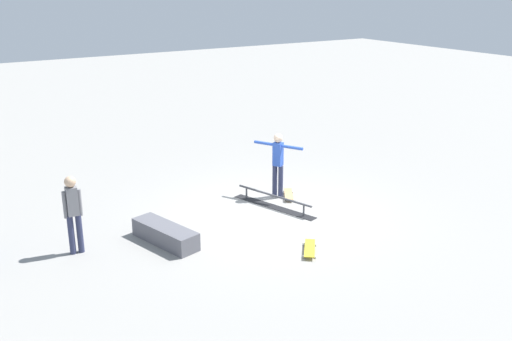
{
  "coord_description": "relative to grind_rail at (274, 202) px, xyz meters",
  "views": [
    {
      "loc": [
        -10.1,
        6.85,
        5.09
      ],
      "look_at": [
        0.3,
        0.27,
        1.0
      ],
      "focal_mm": 40.35,
      "sensor_mm": 36.0,
      "label": 1
    }
  ],
  "objects": [
    {
      "name": "bystander_grey_shirt",
      "position": [
        0.09,
        4.59,
        0.76
      ],
      "size": [
        0.22,
        0.36,
        1.59
      ],
      "rotation": [
        0.0,
        0.0,
        1.49
      ],
      "color": "#2D3351",
      "rests_on": "ground_plane"
    },
    {
      "name": "ground_plane",
      "position": [
        -0.3,
        0.23,
        -0.13
      ],
      "size": [
        60.0,
        60.0,
        0.0
      ],
      "primitive_type": "plane",
      "color": "gray"
    },
    {
      "name": "loose_skateboard_yellow",
      "position": [
        -2.31,
        0.71,
        -0.06
      ],
      "size": [
        0.75,
        0.65,
        0.09
      ],
      "rotation": [
        0.0,
        0.0,
        2.47
      ],
      "color": "yellow",
      "rests_on": "ground_plane"
    },
    {
      "name": "skateboard_main",
      "position": [
        0.36,
        -0.68,
        -0.06
      ],
      "size": [
        0.78,
        0.6,
        0.09
      ],
      "rotation": [
        0.0,
        0.0,
        5.72
      ],
      "color": "tan",
      "rests_on": "ground_plane"
    },
    {
      "name": "skater_main",
      "position": [
        0.52,
        -0.46,
        0.8
      ],
      "size": [
        1.18,
        0.68,
        1.61
      ],
      "rotation": [
        0.0,
        0.0,
        0.49
      ],
      "color": "#2D3351",
      "rests_on": "ground_plane"
    },
    {
      "name": "grind_rail",
      "position": [
        0.0,
        0.0,
        0.0
      ],
      "size": [
        2.28,
        0.92,
        0.31
      ],
      "rotation": [
        0.0,
        0.0,
        0.3
      ],
      "color": "black",
      "rests_on": "ground_plane"
    },
    {
      "name": "skate_ledge",
      "position": [
        -0.41,
        2.94,
        0.05
      ],
      "size": [
        1.67,
        0.87,
        0.38
      ],
      "primitive_type": "cube",
      "rotation": [
        0.0,
        0.0,
        0.25
      ],
      "color": "#595960",
      "rests_on": "ground_plane"
    }
  ]
}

